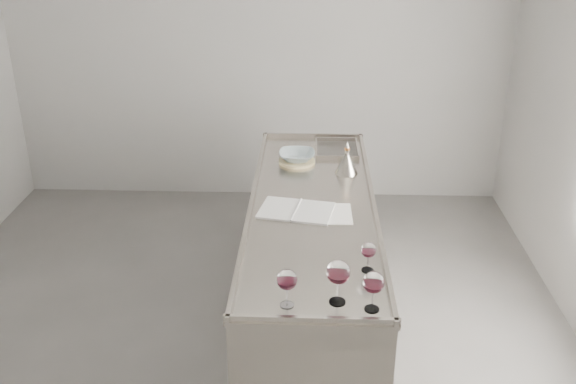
{
  "coord_description": "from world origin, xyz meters",
  "views": [
    {
      "loc": [
        0.48,
        -3.19,
        2.61
      ],
      "look_at": [
        0.35,
        0.29,
        1.02
      ],
      "focal_mm": 40.0,
      "sensor_mm": 36.0,
      "label": 1
    }
  ],
  "objects_px": {
    "ceramic_bowl": "(297,156)",
    "wine_glass_left": "(287,281)",
    "wine_funnel": "(347,164)",
    "counter": "(311,271)",
    "wine_glass_right": "(373,283)",
    "wine_glass_small": "(369,251)",
    "wine_glass_middle": "(338,273)",
    "notebook": "(296,210)"
  },
  "relations": [
    {
      "from": "counter",
      "to": "notebook",
      "type": "distance_m",
      "value": 0.49
    },
    {
      "from": "wine_glass_small",
      "to": "notebook",
      "type": "xyz_separation_m",
      "value": [
        -0.37,
        0.65,
        -0.1
      ]
    },
    {
      "from": "wine_glass_right",
      "to": "wine_glass_small",
      "type": "xyz_separation_m",
      "value": [
        0.01,
        0.33,
        -0.03
      ]
    },
    {
      "from": "wine_glass_right",
      "to": "wine_funnel",
      "type": "relative_size",
      "value": 0.85
    },
    {
      "from": "wine_glass_small",
      "to": "notebook",
      "type": "relative_size",
      "value": 0.33
    },
    {
      "from": "ceramic_bowl",
      "to": "wine_funnel",
      "type": "height_order",
      "value": "wine_funnel"
    },
    {
      "from": "wine_glass_small",
      "to": "wine_glass_left",
      "type": "bearing_deg",
      "value": -140.8
    },
    {
      "from": "wine_glass_left",
      "to": "wine_funnel",
      "type": "bearing_deg",
      "value": 77.73
    },
    {
      "from": "counter",
      "to": "notebook",
      "type": "xyz_separation_m",
      "value": [
        -0.1,
        -0.1,
        0.47
      ]
    },
    {
      "from": "ceramic_bowl",
      "to": "wine_glass_left",
      "type": "bearing_deg",
      "value": -90.05
    },
    {
      "from": "counter",
      "to": "wine_glass_right",
      "type": "xyz_separation_m",
      "value": [
        0.27,
        -1.08,
        0.6
      ]
    },
    {
      "from": "counter",
      "to": "wine_glass_left",
      "type": "xyz_separation_m",
      "value": [
        -0.11,
        -1.06,
        0.6
      ]
    },
    {
      "from": "wine_glass_left",
      "to": "wine_glass_small",
      "type": "relative_size",
      "value": 1.19
    },
    {
      "from": "wine_glass_middle",
      "to": "wine_glass_right",
      "type": "height_order",
      "value": "wine_glass_middle"
    },
    {
      "from": "counter",
      "to": "ceramic_bowl",
      "type": "height_order",
      "value": "ceramic_bowl"
    },
    {
      "from": "wine_glass_middle",
      "to": "wine_glass_right",
      "type": "distance_m",
      "value": 0.16
    },
    {
      "from": "wine_glass_left",
      "to": "wine_glass_right",
      "type": "xyz_separation_m",
      "value": [
        0.38,
        -0.02,
        0.01
      ]
    },
    {
      "from": "wine_glass_middle",
      "to": "ceramic_bowl",
      "type": "height_order",
      "value": "wine_glass_middle"
    },
    {
      "from": "wine_glass_middle",
      "to": "wine_glass_left",
      "type": "bearing_deg",
      "value": -171.5
    },
    {
      "from": "wine_glass_right",
      "to": "wine_glass_left",
      "type": "bearing_deg",
      "value": 177.41
    },
    {
      "from": "wine_glass_middle",
      "to": "ceramic_bowl",
      "type": "bearing_deg",
      "value": 97.62
    },
    {
      "from": "notebook",
      "to": "wine_funnel",
      "type": "height_order",
      "value": "wine_funnel"
    },
    {
      "from": "ceramic_bowl",
      "to": "wine_funnel",
      "type": "distance_m",
      "value": 0.38
    },
    {
      "from": "wine_glass_small",
      "to": "ceramic_bowl",
      "type": "height_order",
      "value": "wine_glass_small"
    },
    {
      "from": "counter",
      "to": "wine_funnel",
      "type": "height_order",
      "value": "wine_funnel"
    },
    {
      "from": "wine_glass_middle",
      "to": "ceramic_bowl",
      "type": "relative_size",
      "value": 0.87
    },
    {
      "from": "wine_glass_right",
      "to": "wine_glass_small",
      "type": "distance_m",
      "value": 0.33
    },
    {
      "from": "counter",
      "to": "wine_glass_right",
      "type": "distance_m",
      "value": 1.27
    },
    {
      "from": "notebook",
      "to": "wine_funnel",
      "type": "xyz_separation_m",
      "value": [
        0.32,
        0.59,
        0.06
      ]
    },
    {
      "from": "wine_glass_left",
      "to": "wine_glass_right",
      "type": "height_order",
      "value": "wine_glass_right"
    },
    {
      "from": "wine_glass_small",
      "to": "wine_funnel",
      "type": "distance_m",
      "value": 1.24
    },
    {
      "from": "wine_glass_left",
      "to": "wine_funnel",
      "type": "height_order",
      "value": "wine_funnel"
    },
    {
      "from": "wine_glass_left",
      "to": "notebook",
      "type": "bearing_deg",
      "value": 89.03
    },
    {
      "from": "wine_glass_left",
      "to": "wine_funnel",
      "type": "distance_m",
      "value": 1.59
    },
    {
      "from": "wine_glass_right",
      "to": "ceramic_bowl",
      "type": "relative_size",
      "value": 0.77
    },
    {
      "from": "wine_funnel",
      "to": "wine_glass_middle",
      "type": "bearing_deg",
      "value": -94.11
    },
    {
      "from": "wine_glass_small",
      "to": "notebook",
      "type": "bearing_deg",
      "value": 119.82
    },
    {
      "from": "wine_glass_right",
      "to": "ceramic_bowl",
      "type": "height_order",
      "value": "wine_glass_right"
    },
    {
      "from": "counter",
      "to": "wine_glass_left",
      "type": "height_order",
      "value": "wine_glass_left"
    },
    {
      "from": "counter",
      "to": "wine_glass_right",
      "type": "height_order",
      "value": "wine_glass_right"
    },
    {
      "from": "ceramic_bowl",
      "to": "wine_funnel",
      "type": "xyz_separation_m",
      "value": [
        0.34,
        -0.18,
        0.02
      ]
    },
    {
      "from": "wine_glass_middle",
      "to": "notebook",
      "type": "relative_size",
      "value": 0.46
    }
  ]
}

